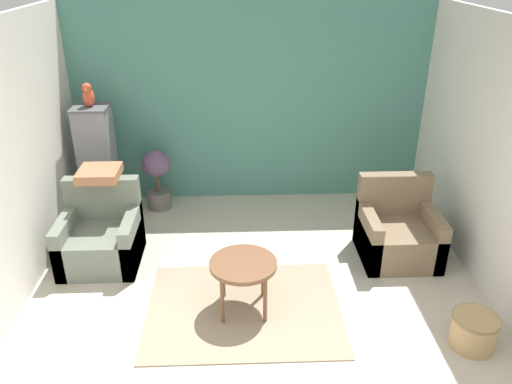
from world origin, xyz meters
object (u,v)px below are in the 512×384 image
armchair_left (101,238)px  wicker_basket (474,330)px  coffee_table (243,268)px  potted_plant (157,174)px  armchair_right (397,233)px  parrot (88,95)px  birdcage (99,164)px

armchair_left → wicker_basket: bearing=-22.7°
coffee_table → potted_plant: 2.34m
armchair_right → potted_plant: bearing=155.6°
parrot → potted_plant: parrot is taller
potted_plant → wicker_basket: 3.97m
coffee_table → parrot: (-1.70, 1.91, 1.07)m
birdcage → parrot: (-0.00, 0.00, 0.84)m
armchair_left → wicker_basket: armchair_left is taller
parrot → armchair_right: bearing=-17.5°
armchair_left → potted_plant: (0.43, 1.21, 0.19)m
armchair_left → birdcage: size_ratio=0.61×
armchair_right → wicker_basket: armchair_right is taller
potted_plant → birdcage: bearing=-164.8°
armchair_left → wicker_basket: 3.68m
potted_plant → parrot: bearing=-165.0°
wicker_basket → coffee_table: bearing=164.0°
armchair_left → potted_plant: armchair_left is taller
birdcage → parrot: parrot is taller
armchair_right → birdcage: 3.56m
armchair_left → potted_plant: bearing=70.5°
parrot → wicker_basket: size_ratio=0.73×
birdcage → parrot: size_ratio=5.04×
birdcage → wicker_basket: size_ratio=3.66×
coffee_table → parrot: size_ratio=2.17×
armchair_right → potted_plant: (-2.72, 1.24, 0.19)m
armchair_left → armchair_right: size_ratio=1.00×
parrot → wicker_basket: 4.58m
potted_plant → armchair_right: bearing=-24.4°
coffee_table → armchair_left: bearing=149.5°
parrot → potted_plant: size_ratio=0.35×
armchair_left → parrot: 1.65m
armchair_right → wicker_basket: 1.42m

